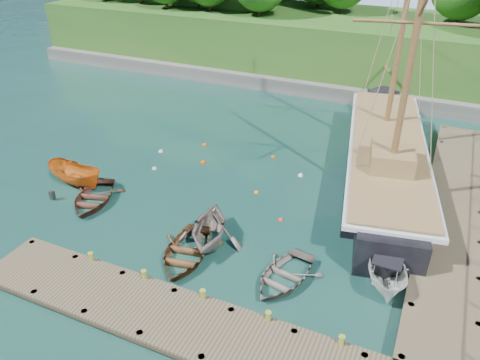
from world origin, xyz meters
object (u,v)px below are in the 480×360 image
object	(u,v)px
rowboat_2	(186,258)
schooner	(385,163)
rowboat_0	(94,202)
cabin_boat_white	(384,282)
motorboat_orange	(78,185)
rowboat_1	(210,242)
rowboat_3	(283,281)

from	to	relation	value
rowboat_2	schooner	xyz separation A→B (m)	(7.57, 12.25, 1.06)
rowboat_0	cabin_boat_white	world-z (taller)	cabin_boat_white
motorboat_orange	cabin_boat_white	xyz separation A→B (m)	(19.14, -1.06, 0.00)
rowboat_0	rowboat_2	distance (m)	7.86
rowboat_1	rowboat_3	distance (m)	4.67
rowboat_2	motorboat_orange	world-z (taller)	motorboat_orange
motorboat_orange	cabin_boat_white	world-z (taller)	cabin_boat_white
rowboat_1	rowboat_3	xyz separation A→B (m)	(4.51, -1.20, 0.00)
rowboat_1	schooner	xyz separation A→B (m)	(7.07, 10.61, 1.06)
rowboat_0	rowboat_1	size ratio (longest dim) A/B	1.02
motorboat_orange	rowboat_1	bearing A→B (deg)	-93.73
rowboat_3	schooner	size ratio (longest dim) A/B	0.15
rowboat_2	cabin_boat_white	distance (m)	9.61
motorboat_orange	schooner	size ratio (longest dim) A/B	0.16
rowboat_1	motorboat_orange	bearing A→B (deg)	153.99
rowboat_3	cabin_boat_white	world-z (taller)	cabin_boat_white
rowboat_2	schooner	size ratio (longest dim) A/B	0.17
motorboat_orange	schooner	world-z (taller)	schooner
rowboat_3	schooner	distance (m)	12.13
rowboat_1	cabin_boat_white	bearing A→B (deg)	-12.06
rowboat_2	motorboat_orange	bearing A→B (deg)	150.15
rowboat_3	cabin_boat_white	size ratio (longest dim) A/B	0.91
cabin_boat_white	schooner	xyz separation A→B (m)	(-1.75, 9.93, 1.06)
rowboat_2	schooner	bearing A→B (deg)	47.41
rowboat_0	motorboat_orange	distance (m)	2.56
rowboat_2	cabin_boat_white	bearing A→B (deg)	3.10
rowboat_2	cabin_boat_white	world-z (taller)	cabin_boat_white
rowboat_1	rowboat_2	size ratio (longest dim) A/B	0.94
motorboat_orange	schooner	xyz separation A→B (m)	(17.39, 8.87, 1.06)
schooner	rowboat_1	bearing A→B (deg)	-134.42
rowboat_2	rowboat_3	xyz separation A→B (m)	(5.01, 0.44, 0.00)
motorboat_orange	rowboat_3	bearing A→B (deg)	-95.40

